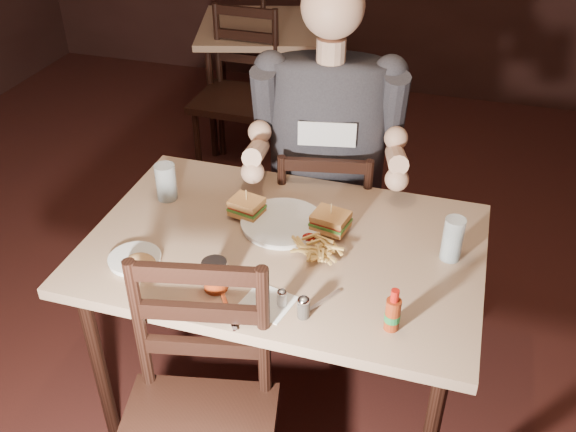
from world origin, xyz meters
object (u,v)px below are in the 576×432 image
(diner, at_px, (328,119))
(side_plate, at_px, (135,260))
(chair_far, at_px, (324,226))
(bg_chair_near, at_px, (236,100))
(main_table, at_px, (284,260))
(bg_table, at_px, (264,38))
(glass_right, at_px, (453,239))
(glass_left, at_px, (166,182))
(dinner_plate, at_px, (283,224))
(hot_sauce, at_px, (393,310))
(syrup_dispenser, at_px, (215,275))
(bg_chair_far, at_px, (288,46))

(diner, xyz_separation_m, side_plate, (-0.45, -0.76, -0.21))
(chair_far, relative_size, bg_chair_near, 0.90)
(main_table, xyz_separation_m, bg_table, (-0.79, 2.18, -0.02))
(chair_far, bearing_deg, glass_right, 125.82)
(bg_table, height_order, glass_left, glass_left)
(bg_chair_near, bearing_deg, glass_left, -77.64)
(diner, xyz_separation_m, dinner_plate, (-0.05, -0.43, -0.21))
(glass_left, relative_size, hot_sauce, 0.99)
(syrup_dispenser, distance_m, side_plate, 0.31)
(chair_far, xyz_separation_m, hot_sauce, (0.40, -0.88, 0.40))
(chair_far, bearing_deg, bg_chair_near, -63.44)
(chair_far, bearing_deg, diner, 90.00)
(bg_table, distance_m, hot_sauce, 2.76)
(main_table, bearing_deg, hot_sauce, -35.94)
(bg_chair_far, distance_m, glass_right, 2.99)
(bg_chair_far, relative_size, syrup_dispenser, 8.72)
(bg_chair_far, height_order, glass_right, glass_right)
(main_table, xyz_separation_m, bg_chair_far, (-0.79, 2.73, -0.25))
(bg_chair_near, bearing_deg, side_plate, -78.05)
(glass_right, xyz_separation_m, syrup_dispenser, (-0.68, -0.36, -0.03))
(bg_chair_near, xyz_separation_m, hot_sauce, (1.20, -1.93, 0.35))
(main_table, height_order, bg_chair_near, bg_chair_near)
(dinner_plate, relative_size, hot_sauce, 2.02)
(bg_chair_far, bearing_deg, glass_right, 101.66)
(dinner_plate, xyz_separation_m, glass_left, (-0.46, 0.05, 0.06))
(diner, bearing_deg, bg_table, 105.29)
(bg_table, bearing_deg, hot_sauce, -64.12)
(bg_chair_far, height_order, side_plate, bg_chair_far)
(bg_chair_near, bearing_deg, dinner_plate, -62.54)
(chair_far, height_order, diner, diner)
(chair_far, distance_m, hot_sauce, 1.05)
(syrup_dispenser, bearing_deg, main_table, 64.38)
(bg_table, height_order, hot_sauce, hot_sauce)
(main_table, bearing_deg, syrup_dispenser, -115.72)
(main_table, relative_size, side_plate, 7.95)
(hot_sauce, bearing_deg, diner, 115.30)
(main_table, relative_size, bg_chair_near, 1.35)
(hot_sauce, bearing_deg, bg_table, 115.88)
(glass_right, distance_m, side_plate, 1.03)
(bg_table, bearing_deg, side_plate, -81.60)
(chair_far, bearing_deg, hot_sauce, 103.62)
(bg_chair_far, xyz_separation_m, syrup_dispenser, (0.66, -3.01, 0.38))
(diner, distance_m, side_plate, 0.91)
(glass_left, bearing_deg, syrup_dispenser, -49.55)
(chair_far, relative_size, dinner_plate, 3.10)
(chair_far, height_order, side_plate, chair_far)
(main_table, distance_m, diner, 0.61)
(chair_far, bearing_deg, main_table, 78.36)
(bg_chair_near, bearing_deg, chair_far, -51.45)
(bg_chair_far, bearing_deg, main_table, 91.09)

